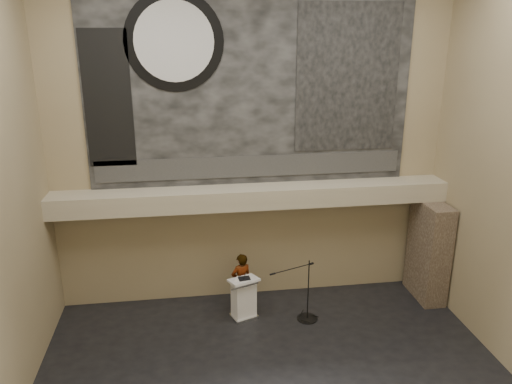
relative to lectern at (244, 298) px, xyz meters
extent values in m
cube|color=#907F5B|center=(0.37, 1.24, 3.70)|extent=(10.00, 0.02, 8.50)
cube|color=#907F5B|center=(0.37, -6.76, 3.70)|extent=(10.00, 0.02, 8.50)
cube|color=tan|center=(0.37, 0.84, 2.40)|extent=(10.00, 0.80, 0.50)
cylinder|color=#B2893D|center=(-1.23, 0.79, 2.12)|extent=(0.04, 0.04, 0.06)
cylinder|color=#B2893D|center=(2.27, 0.79, 2.12)|extent=(0.04, 0.04, 0.06)
cube|color=black|center=(0.37, 1.21, 5.15)|extent=(8.00, 0.05, 5.00)
cube|color=#2D2D2D|center=(0.37, 1.17, 3.10)|extent=(7.76, 0.02, 0.55)
cylinder|color=black|center=(-1.43, 1.17, 6.15)|extent=(2.30, 0.02, 2.30)
cylinder|color=silver|center=(-1.43, 1.15, 6.15)|extent=(1.84, 0.02, 1.84)
cube|color=black|center=(2.77, 1.17, 5.25)|extent=(2.60, 0.02, 3.60)
cube|color=black|center=(-3.03, 1.17, 4.85)|extent=(1.10, 0.02, 3.20)
cube|color=#45372A|center=(5.02, 0.39, 0.80)|extent=(0.60, 1.40, 2.70)
cube|color=silver|center=(0.00, 0.00, -0.51)|extent=(0.75, 0.66, 0.08)
cube|color=white|center=(0.00, 0.00, 0.01)|extent=(0.64, 0.54, 0.96)
cube|color=white|center=(0.00, -0.02, 0.52)|extent=(0.82, 0.71, 0.13)
cube|color=black|center=(0.01, -0.03, 0.56)|extent=(0.30, 0.25, 0.04)
cube|color=white|center=(-0.10, -0.02, 0.55)|extent=(0.29, 0.34, 0.00)
imported|color=silver|center=(0.00, 0.49, 0.22)|extent=(0.65, 0.53, 1.54)
cylinder|color=black|center=(1.58, -0.29, -0.54)|extent=(0.52, 0.52, 0.02)
cylinder|color=black|center=(1.58, -0.29, 0.26)|extent=(0.03, 0.03, 1.63)
cylinder|color=black|center=(1.09, -0.48, 0.97)|extent=(1.09, 0.43, 0.02)
camera|label=1|loc=(-1.28, -10.95, 6.46)|focal=35.00mm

